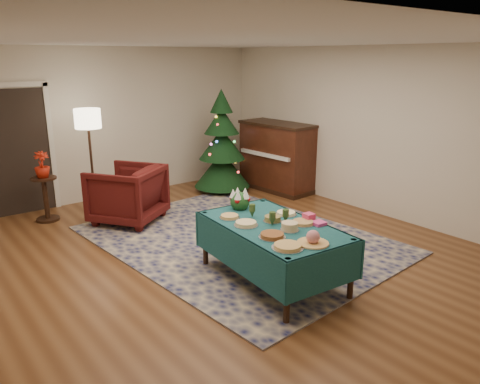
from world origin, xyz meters
TOP-DOWN VIEW (x-y plane):
  - room_shell at (0.00, 0.00)m, footprint 7.00×7.00m
  - doorway at (-1.60, 3.48)m, footprint 1.08×0.04m
  - rug at (0.43, 0.31)m, footprint 3.50×4.43m
  - buffet_table at (-0.03, -0.93)m, footprint 1.19×1.87m
  - platter_0 at (-0.37, -1.52)m, footprint 0.32×0.32m
  - platter_1 at (-0.10, -1.60)m, footprint 0.33×0.33m
  - platter_2 at (-0.30, -1.21)m, footprint 0.29×0.29m
  - platter_3 at (-0.01, -1.17)m, footprint 0.21×0.21m
  - platter_4 at (0.25, -1.11)m, footprint 0.28×0.28m
  - platter_5 at (-0.29, -0.76)m, footprint 0.28×0.28m
  - platter_6 at (0.03, -0.84)m, footprint 0.22×0.22m
  - platter_7 at (0.32, -0.76)m, footprint 0.26×0.26m
  - platter_8 at (-0.28, -0.44)m, footprint 0.24×0.24m
  - goblet_0 at (-0.06, -0.59)m, footprint 0.07×0.07m
  - goblet_1 at (0.12, -0.96)m, footprint 0.07×0.07m
  - goblet_2 at (-0.06, -0.94)m, footprint 0.07×0.07m
  - napkin_stack at (0.37, -1.24)m, footprint 0.15×0.15m
  - gift_box at (0.37, -1.08)m, footprint 0.12×0.12m
  - centerpiece at (0.03, -0.23)m, footprint 0.25×0.25m
  - armchair at (-0.46, 2.00)m, footprint 1.31×1.29m
  - floor_lamp at (-0.68, 2.84)m, footprint 0.42×0.42m
  - side_table at (-1.45, 2.86)m, footprint 0.40×0.40m
  - potted_plant at (-1.45, 2.86)m, footprint 0.23×0.41m
  - christmas_tree at (1.76, 2.54)m, footprint 1.37×1.37m
  - piano at (2.66, 1.96)m, footprint 0.81×1.56m

SIDE VIEW (x-z plane):
  - rug at x=0.43m, z-range 0.00..0.02m
  - side_table at x=-1.45m, z-range -0.01..0.70m
  - armchair at x=-0.46m, z-range 0.00..1.00m
  - buffet_table at x=-0.03m, z-range 0.21..0.91m
  - piano at x=2.66m, z-range -0.01..1.30m
  - platter_4 at x=0.25m, z-range 0.69..0.73m
  - platter_7 at x=0.32m, z-range 0.69..0.73m
  - platter_8 at x=-0.28m, z-range 0.69..0.73m
  - napkin_stack at x=0.37m, z-range 0.70..0.73m
  - platter_0 at x=-0.37m, z-range 0.69..0.74m
  - platter_2 at x=-0.30m, z-range 0.69..0.74m
  - platter_5 at x=-0.29m, z-range 0.69..0.74m
  - platter_6 at x=0.03m, z-range 0.69..0.76m
  - platter_3 at x=-0.01m, z-range 0.69..0.79m
  - gift_box at x=0.37m, z-range 0.70..0.79m
  - platter_1 at x=-0.10m, z-range 0.68..0.83m
  - goblet_0 at x=-0.06m, z-range 0.70..0.86m
  - goblet_1 at x=0.12m, z-range 0.70..0.86m
  - goblet_2 at x=-0.06m, z-range 0.70..0.86m
  - centerpiece at x=0.03m, z-range 0.67..0.96m
  - potted_plant at x=-1.45m, z-range 0.71..0.94m
  - christmas_tree at x=1.76m, z-range -0.10..1.86m
  - doorway at x=-1.60m, z-range 0.02..2.18m
  - room_shell at x=0.00m, z-range -2.15..4.85m
  - floor_lamp at x=-0.68m, z-range 0.60..2.32m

